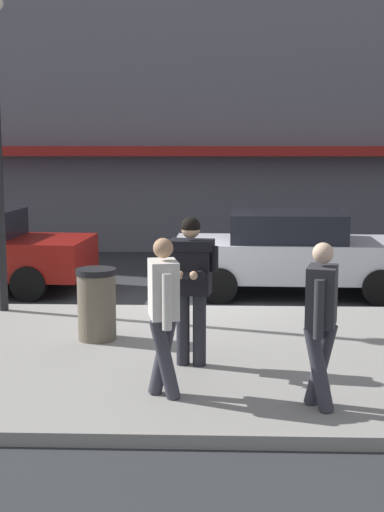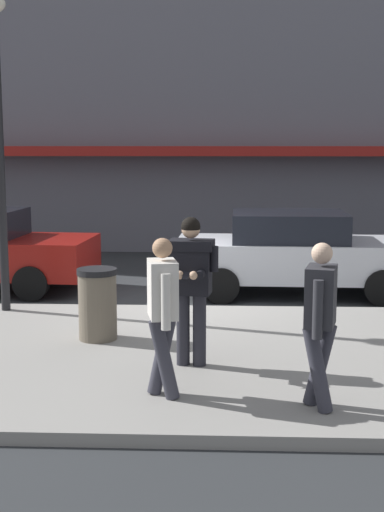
{
  "view_description": "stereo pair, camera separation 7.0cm",
  "coord_description": "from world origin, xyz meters",
  "px_view_note": "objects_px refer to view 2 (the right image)",
  "views": [
    {
      "loc": [
        0.51,
        -11.71,
        2.8
      ],
      "look_at": [
        0.22,
        -3.48,
        1.49
      ],
      "focal_mm": 50.0,
      "sensor_mm": 36.0,
      "label": 1
    },
    {
      "loc": [
        0.58,
        -11.7,
        2.8
      ],
      "look_at": [
        0.22,
        -3.48,
        1.49
      ],
      "focal_mm": 50.0,
      "sensor_mm": 36.0,
      "label": 2
    }
  ],
  "objects_px": {
    "pedestrian_with_bag": "(321,315)",
    "parked_sedan_mid": "(296,252)",
    "pedestrian_in_light_coat": "(163,307)",
    "trash_bin": "(98,304)",
    "man_texting_on_phone": "(191,275)"
  },
  "relations": [
    {
      "from": "man_texting_on_phone",
      "to": "pedestrian_in_light_coat",
      "type": "height_order",
      "value": "man_texting_on_phone"
    },
    {
      "from": "pedestrian_in_light_coat",
      "to": "trash_bin",
      "type": "distance_m",
      "value": 2.48
    },
    {
      "from": "man_texting_on_phone",
      "to": "pedestrian_with_bag",
      "type": "height_order",
      "value": "man_texting_on_phone"
    },
    {
      "from": "parked_sedan_mid",
      "to": "pedestrian_with_bag",
      "type": "bearing_deg",
      "value": -93.53
    },
    {
      "from": "trash_bin",
      "to": "pedestrian_with_bag",
      "type": "bearing_deg",
      "value": -42.44
    },
    {
      "from": "parked_sedan_mid",
      "to": "man_texting_on_phone",
      "type": "bearing_deg",
      "value": -109.75
    },
    {
      "from": "pedestrian_with_bag",
      "to": "man_texting_on_phone",
      "type": "bearing_deg",
      "value": 135.31
    },
    {
      "from": "trash_bin",
      "to": "parked_sedan_mid",
      "type": "bearing_deg",
      "value": 50.55
    },
    {
      "from": "pedestrian_with_bag",
      "to": "trash_bin",
      "type": "xyz_separation_m",
      "value": [
        -2.68,
        2.45,
        -0.47
      ]
    },
    {
      "from": "pedestrian_in_light_coat",
      "to": "trash_bin",
      "type": "xyz_separation_m",
      "value": [
        -1.08,
        2.19,
        -0.47
      ]
    },
    {
      "from": "pedestrian_in_light_coat",
      "to": "pedestrian_with_bag",
      "type": "height_order",
      "value": "same"
    },
    {
      "from": "pedestrian_in_light_coat",
      "to": "trash_bin",
      "type": "bearing_deg",
      "value": 116.26
    },
    {
      "from": "pedestrian_with_bag",
      "to": "trash_bin",
      "type": "distance_m",
      "value": 3.66
    },
    {
      "from": "pedestrian_with_bag",
      "to": "parked_sedan_mid",
      "type": "bearing_deg",
      "value": 86.47
    },
    {
      "from": "man_texting_on_phone",
      "to": "pedestrian_in_light_coat",
      "type": "distance_m",
      "value": 1.11
    }
  ]
}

